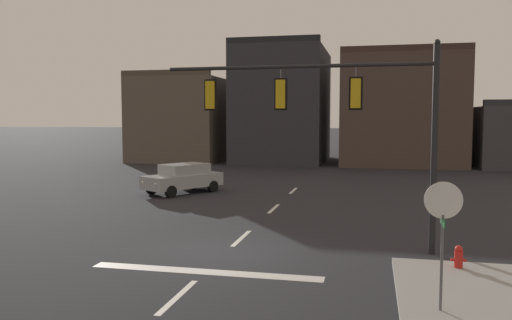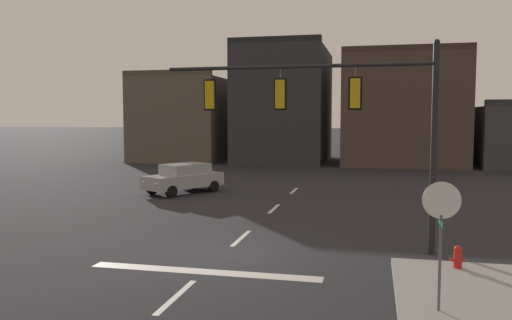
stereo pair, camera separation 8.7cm
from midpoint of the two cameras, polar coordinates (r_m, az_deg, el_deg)
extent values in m
plane|color=#232328|center=(16.17, -3.29, -10.14)|extent=(400.00, 400.00, 0.00)
cube|color=silver|center=(14.34, -5.56, -12.08)|extent=(6.40, 0.50, 0.01)
cube|color=silver|center=(12.55, -8.55, -14.57)|extent=(0.16, 2.40, 0.01)
cube|color=silver|center=(18.05, -1.51, -8.56)|extent=(0.16, 2.40, 0.01)
cube|color=silver|center=(23.79, 2.10, -5.34)|extent=(0.16, 2.40, 0.01)
cube|color=silver|center=(29.63, 4.27, -3.37)|extent=(0.16, 2.40, 0.01)
cylinder|color=black|center=(16.44, 19.07, 1.00)|extent=(0.20, 0.20, 6.30)
cylinder|color=black|center=(16.63, 4.47, 10.18)|extent=(8.43, 0.23, 0.12)
sphere|color=black|center=(16.57, 19.37, 12.11)|extent=(0.18, 0.18, 0.18)
cylinder|color=#56565B|center=(16.42, 11.02, 9.36)|extent=(0.03, 0.03, 0.35)
cube|color=gold|center=(16.38, 10.99, 7.18)|extent=(0.30, 0.24, 0.90)
sphere|color=red|center=(16.52, 11.02, 8.13)|extent=(0.20, 0.20, 0.20)
sphere|color=#2D2314|center=(16.51, 11.01, 7.16)|extent=(0.20, 0.20, 0.20)
sphere|color=black|center=(16.50, 10.99, 6.18)|extent=(0.20, 0.20, 0.20)
cube|color=black|center=(16.36, 10.98, 7.18)|extent=(0.42, 0.04, 1.02)
cylinder|color=#56565B|center=(16.69, 2.85, 9.36)|extent=(0.03, 0.03, 0.35)
cube|color=gold|center=(16.65, 2.84, 7.21)|extent=(0.30, 0.24, 0.90)
sphere|color=red|center=(16.80, 2.93, 8.15)|extent=(0.20, 0.20, 0.20)
sphere|color=#2D2314|center=(16.78, 2.93, 7.19)|extent=(0.20, 0.20, 0.20)
sphere|color=black|center=(16.77, 2.92, 6.23)|extent=(0.20, 0.20, 0.20)
cube|color=black|center=(16.63, 2.83, 7.22)|extent=(0.42, 0.04, 1.02)
cylinder|color=#56565B|center=(17.28, -4.90, 9.18)|extent=(0.03, 0.03, 0.35)
cube|color=gold|center=(17.25, -4.88, 7.11)|extent=(0.30, 0.24, 0.90)
sphere|color=red|center=(17.38, -4.75, 8.02)|extent=(0.20, 0.20, 0.20)
sphere|color=#2D2314|center=(17.37, -4.75, 7.10)|extent=(0.20, 0.20, 0.20)
sphere|color=black|center=(17.36, -4.74, 6.17)|extent=(0.20, 0.20, 0.20)
cube|color=black|center=(17.23, -4.90, 7.12)|extent=(0.42, 0.04, 1.02)
cylinder|color=#56565B|center=(11.54, 19.71, -10.94)|extent=(0.06, 0.06, 2.15)
cylinder|color=white|center=(11.26, 19.90, -4.18)|extent=(0.76, 0.03, 0.76)
cylinder|color=#B21414|center=(11.27, 19.89, -4.17)|extent=(0.68, 0.03, 0.68)
cube|color=#19592D|center=(11.33, 19.84, -6.43)|extent=(0.02, 0.64, 0.16)
cube|color=#9EA0A5|center=(28.78, -7.89, -2.24)|extent=(3.81, 4.70, 0.70)
cube|color=#9EA0A5|center=(28.81, -7.67, -0.97)|extent=(2.64, 2.94, 0.56)
cube|color=#2D3842|center=(28.34, -8.88, -1.12)|extent=(1.43, 0.99, 0.47)
cube|color=#2D3842|center=(29.55, -5.89, -0.86)|extent=(1.42, 0.97, 0.46)
cylinder|color=black|center=(27.28, -9.16, -3.44)|extent=(0.52, 0.66, 0.64)
cylinder|color=black|center=(28.65, -11.22, -3.09)|extent=(0.52, 0.66, 0.64)
cylinder|color=black|center=(29.11, -4.59, -2.89)|extent=(0.52, 0.66, 0.64)
cylinder|color=black|center=(30.39, -6.72, -2.59)|extent=(0.52, 0.66, 0.64)
sphere|color=silver|center=(27.02, -10.76, -2.62)|extent=(0.16, 0.16, 0.16)
sphere|color=silver|center=(27.96, -12.13, -2.40)|extent=(0.16, 0.16, 0.16)
cube|color=maroon|center=(30.16, -4.64, -1.75)|extent=(1.19, 0.74, 0.12)
cylinder|color=red|center=(15.06, 21.40, -10.30)|extent=(0.22, 0.22, 0.55)
cylinder|color=red|center=(15.13, 21.37, -11.30)|extent=(0.30, 0.30, 0.10)
sphere|color=red|center=(14.98, 21.44, -9.09)|extent=(0.20, 0.20, 0.20)
cylinder|color=red|center=(15.03, 20.83, -10.20)|extent=(0.10, 0.08, 0.08)
cylinder|color=red|center=(15.07, 21.97, -10.19)|extent=(0.10, 0.08, 0.08)
cube|color=brown|center=(51.54, -7.67, 4.38)|extent=(8.29, 9.82, 7.87)
cube|color=#493F35|center=(47.42, -9.71, 9.40)|extent=(8.29, 0.60, 0.50)
cube|color=#2D2D33|center=(49.86, 3.20, 5.90)|extent=(8.02, 11.55, 10.47)
cube|color=black|center=(44.95, 2.03, 13.07)|extent=(8.02, 0.60, 0.50)
cube|color=#473833|center=(48.26, 15.84, 5.16)|extent=(10.34, 9.67, 9.44)
cube|color=#3A2B26|center=(44.09, 16.29, 11.70)|extent=(10.34, 0.60, 0.50)
camera|label=1|loc=(0.04, -89.88, 0.01)|focal=36.48mm
camera|label=2|loc=(0.04, 90.12, -0.01)|focal=36.48mm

